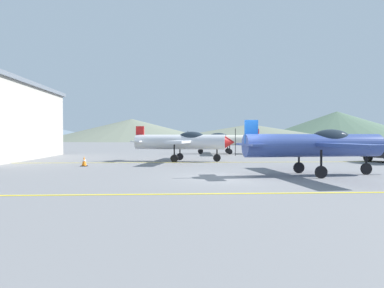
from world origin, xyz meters
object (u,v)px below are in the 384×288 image
object	(u,v)px
airplane_near	(319,145)
airplane_mid	(184,141)
traffic_cone_front	(84,161)
airplane_far	(224,140)

from	to	relation	value
airplane_near	airplane_mid	distance (m)	10.74
airplane_near	traffic_cone_front	bearing A→B (deg)	155.68
airplane_near	airplane_far	bearing A→B (deg)	94.74
airplane_far	traffic_cone_front	distance (m)	17.04
airplane_far	traffic_cone_front	world-z (taller)	airplane_far
airplane_near	traffic_cone_front	xyz separation A→B (m)	(-11.79, 5.33, -1.10)
airplane_near	traffic_cone_front	size ratio (longest dim) A/B	14.02
airplane_near	traffic_cone_front	world-z (taller)	airplane_near
airplane_mid	traffic_cone_front	world-z (taller)	airplane_mid
airplane_mid	traffic_cone_front	bearing A→B (deg)	-148.22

